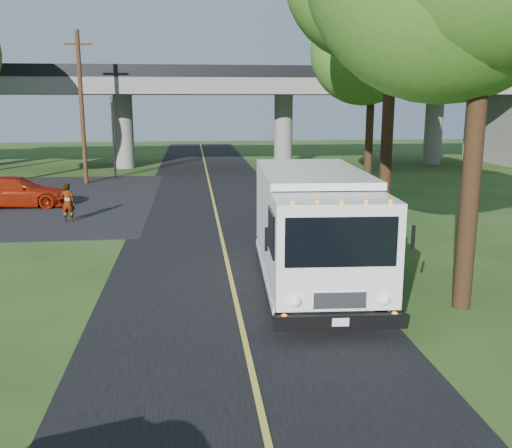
{
  "coord_description": "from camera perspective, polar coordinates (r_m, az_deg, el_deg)",
  "views": [
    {
      "loc": [
        -1.03,
        -11.67,
        5.01
      ],
      "look_at": [
        0.72,
        3.87,
        1.6
      ],
      "focal_mm": 40.0,
      "sensor_mm": 36.0,
      "label": 1
    }
  ],
  "objects": [
    {
      "name": "lane_line",
      "position": [
        22.26,
        -3.62,
        -0.65
      ],
      "size": [
        0.12,
        90.0,
        0.01
      ],
      "primitive_type": "cube",
      "color": "gold",
      "rests_on": "road"
    },
    {
      "name": "utility_pole",
      "position": [
        36.25,
        -17.04,
        11.12
      ],
      "size": [
        1.6,
        0.26,
        9.0
      ],
      "color": "#472D19",
      "rests_on": "ground"
    },
    {
      "name": "ground",
      "position": [
        12.74,
        -1.31,
        -10.86
      ],
      "size": [
        120.0,
        120.0,
        0.0
      ],
      "primitive_type": "plane",
      "color": "#274518",
      "rests_on": "ground"
    },
    {
      "name": "road",
      "position": [
        22.26,
        -3.62,
        -0.7
      ],
      "size": [
        7.0,
        90.0,
        0.02
      ],
      "primitive_type": "cube",
      "color": "black",
      "rests_on": "ground"
    },
    {
      "name": "red_sedan",
      "position": [
        29.57,
        -22.84,
        3.0
      ],
      "size": [
        5.02,
        2.1,
        1.45
      ],
      "primitive_type": "imported",
      "rotation": [
        0.0,
        0.0,
        1.58
      ],
      "color": "#A01F09",
      "rests_on": "ground"
    },
    {
      "name": "tree_right_far",
      "position": [
        33.28,
        12.1,
        17.72
      ],
      "size": [
        5.77,
        5.67,
        10.99
      ],
      "color": "#382314",
      "rests_on": "ground"
    },
    {
      "name": "step_van",
      "position": [
        15.42,
        5.82,
        -0.13
      ],
      "size": [
        3.16,
        7.63,
        3.14
      ],
      "rotation": [
        0.0,
        0.0,
        -0.06
      ],
      "color": "white",
      "rests_on": "ground"
    },
    {
      "name": "overpass",
      "position": [
        43.68,
        -5.18,
        11.66
      ],
      "size": [
        54.0,
        10.0,
        7.3
      ],
      "color": "slate",
      "rests_on": "ground"
    },
    {
      "name": "pedestrian",
      "position": [
        25.08,
        -18.32,
        2.05
      ],
      "size": [
        0.64,
        0.45,
        1.64
      ],
      "primitive_type": "imported",
      "rotation": [
        0.0,
        0.0,
        3.03
      ],
      "color": "gray",
      "rests_on": "ground"
    },
    {
      "name": "traffic_signal",
      "position": [
        38.04,
        -14.11,
        9.21
      ],
      "size": [
        0.18,
        0.22,
        5.2
      ],
      "color": "black",
      "rests_on": "ground"
    }
  ]
}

